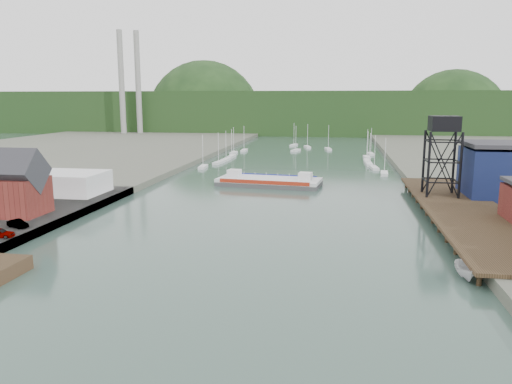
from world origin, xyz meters
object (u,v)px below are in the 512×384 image
(chain_ferry, at_px, (269,181))
(motorboat, at_px, (465,271))
(harbor_building, at_px, (8,189))
(lift_tower, at_px, (444,129))

(chain_ferry, height_order, motorboat, chain_ferry)
(harbor_building, relative_size, lift_tower, 0.76)
(harbor_building, distance_m, lift_tower, 82.49)
(lift_tower, height_order, motorboat, lift_tower)
(lift_tower, relative_size, chain_ferry, 0.60)
(motorboat, bearing_deg, chain_ferry, 114.66)
(chain_ferry, bearing_deg, harbor_building, -123.76)
(chain_ferry, xyz_separation_m, motorboat, (32.56, -61.83, -0.07))
(harbor_building, height_order, lift_tower, lift_tower)
(harbor_building, distance_m, chain_ferry, 60.55)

